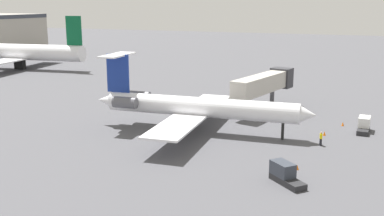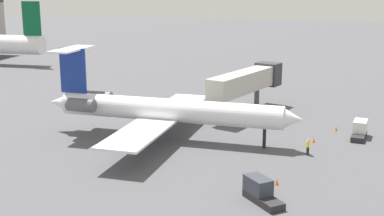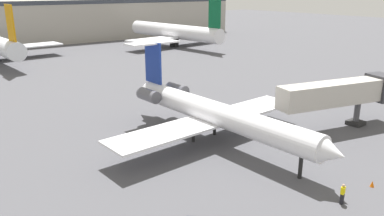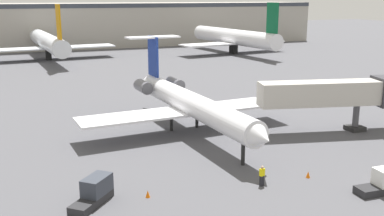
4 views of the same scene
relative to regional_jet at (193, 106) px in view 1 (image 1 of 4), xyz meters
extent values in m
cube|color=#4C4C51|center=(-2.01, -0.73, -3.48)|extent=(400.00, 400.00, 0.10)
cylinder|color=white|center=(0.07, -1.01, -0.07)|extent=(4.25, 25.30, 2.53)
cone|color=white|center=(0.98, -14.37, -0.07)|extent=(2.55, 2.36, 2.41)
cone|color=white|center=(-0.85, 12.45, -0.07)|extent=(2.33, 2.74, 2.15)
cube|color=white|center=(6.50, 0.43, -1.04)|extent=(11.77, 5.18, 0.24)
cube|color=white|center=(-6.49, -0.46, -1.04)|extent=(11.77, 5.18, 0.24)
cylinder|color=#595960|center=(1.58, 8.71, 0.33)|extent=(1.72, 3.29, 1.50)
cylinder|color=#595960|center=(-2.75, 8.41, 0.33)|extent=(1.72, 3.29, 1.50)
cube|color=navy|center=(-0.72, 10.56, 3.76)|extent=(0.46, 3.21, 5.13)
cube|color=white|center=(-0.72, 10.56, 6.23)|extent=(6.95, 2.86, 0.20)
cylinder|color=black|center=(0.79, -11.58, -2.38)|extent=(0.36, 0.36, 2.10)
cylinder|color=black|center=(1.53, 1.09, -2.38)|extent=(0.36, 0.36, 2.10)
cylinder|color=black|center=(-1.66, 0.88, -2.38)|extent=(0.36, 0.36, 2.10)
cube|color=#B7B2A8|center=(14.03, -5.78, 0.99)|extent=(15.19, 6.02, 2.60)
cube|color=#333338|center=(20.93, -7.43, 0.99)|extent=(3.08, 3.67, 3.20)
cylinder|color=#4C4C51|center=(17.68, -6.65, -1.87)|extent=(0.70, 0.70, 3.12)
cube|color=#262626|center=(17.68, -6.65, -3.18)|extent=(1.80, 1.80, 0.50)
cube|color=black|center=(0.03, -16.24, -3.01)|extent=(0.37, 0.31, 0.85)
cube|color=yellow|center=(0.03, -16.24, -2.28)|extent=(0.45, 0.35, 0.60)
sphere|color=tan|center=(0.03, -16.24, -1.86)|extent=(0.24, 0.24, 0.24)
cube|color=#262628|center=(7.85, -20.77, -3.13)|extent=(4.06, 1.59, 0.60)
cube|color=white|center=(8.64, -20.81, -2.18)|extent=(2.46, 1.51, 1.30)
cube|color=#262628|center=(-13.22, -14.71, -3.13)|extent=(3.74, 3.89, 0.60)
cube|color=#333842|center=(-12.68, -14.12, -2.18)|extent=(2.65, 2.71, 1.30)
cone|color=orange|center=(4.47, -16.23, -3.16)|extent=(0.36, 0.36, 0.55)
cone|color=orange|center=(10.16, -18.08, -3.16)|extent=(0.36, 0.36, 0.55)
cone|color=orange|center=(-9.05, -14.95, -3.16)|extent=(0.36, 0.36, 0.55)
cylinder|color=white|center=(36.85, 61.76, 0.96)|extent=(8.40, 35.58, 3.99)
cube|color=#0C5933|center=(38.82, 46.20, 6.46)|extent=(0.80, 4.01, 7.00)
cube|color=white|center=(36.85, 61.76, -0.63)|extent=(30.22, 9.68, 0.30)
cube|color=black|center=(36.85, 61.76, -2.23)|extent=(1.20, 2.80, 2.40)
camera|label=1|loc=(-53.15, -21.09, 13.03)|focal=42.45mm
camera|label=2|loc=(-50.88, -22.81, 13.48)|focal=48.55mm
camera|label=3|loc=(-25.11, -30.55, 12.63)|focal=35.99mm
camera|label=4|loc=(-17.61, -45.46, 11.31)|focal=42.34mm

